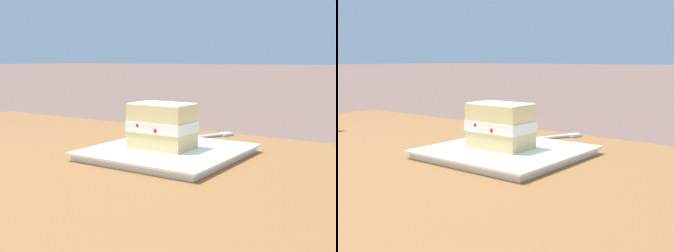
% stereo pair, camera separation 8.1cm
% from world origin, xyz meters
% --- Properties ---
extents(patio_table, '(1.37, 0.98, 0.68)m').
position_xyz_m(patio_table, '(0.00, 0.00, 0.60)').
color(patio_table, brown).
rests_on(patio_table, ground).
extents(dessert_plate, '(0.27, 0.27, 0.02)m').
position_xyz_m(dessert_plate, '(-0.19, -0.19, 0.69)').
color(dessert_plate, white).
rests_on(dessert_plate, patio_table).
extents(cake_slice, '(0.12, 0.08, 0.09)m').
position_xyz_m(cake_slice, '(-0.18, -0.18, 0.74)').
color(cake_slice, '#E0C17A').
rests_on(cake_slice, dessert_plate).
extents(dessert_fork, '(0.08, 0.16, 0.01)m').
position_xyz_m(dessert_fork, '(-0.16, -0.40, 0.68)').
color(dessert_fork, silver).
rests_on(dessert_fork, patio_table).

